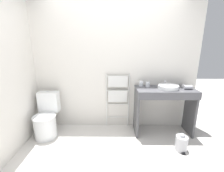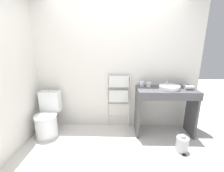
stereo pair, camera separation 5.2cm
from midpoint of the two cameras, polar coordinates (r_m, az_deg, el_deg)
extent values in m
cube|color=silver|center=(2.99, 1.31, 6.91)|extent=(3.31, 0.12, 2.45)
cube|color=silver|center=(2.80, -33.58, 3.87)|extent=(0.12, 1.94, 2.45)
cylinder|color=white|center=(3.12, -23.21, -13.91)|extent=(0.39, 0.39, 0.40)
cylinder|color=white|center=(3.03, -23.62, -10.37)|extent=(0.41, 0.41, 0.02)
cube|color=white|center=(3.18, -22.01, -5.36)|extent=(0.38, 0.17, 0.40)
cylinder|color=silver|center=(3.12, -22.37, -1.84)|extent=(0.05, 0.05, 0.01)
cylinder|color=white|center=(3.07, -1.26, -5.69)|extent=(0.02, 0.02, 1.12)
cylinder|color=white|center=(3.08, 7.19, -5.74)|extent=(0.02, 0.02, 1.12)
cylinder|color=white|center=(3.21, 2.88, -11.73)|extent=(0.45, 0.02, 0.02)
cylinder|color=white|center=(3.09, 2.95, -6.90)|extent=(0.45, 0.02, 0.02)
cylinder|color=white|center=(3.00, 3.03, -1.71)|extent=(0.45, 0.02, 0.02)
cylinder|color=white|center=(2.93, 3.10, 3.78)|extent=(0.45, 0.02, 0.02)
cube|color=silver|center=(2.92, 3.09, 1.76)|extent=(0.39, 0.04, 0.22)
cube|color=silver|center=(3.00, 3.01, -3.91)|extent=(0.38, 0.04, 0.24)
cube|color=#4C4C51|center=(2.89, 20.49, -1.33)|extent=(1.06, 0.50, 0.03)
cube|color=#4C4C51|center=(2.70, 21.94, -4.13)|extent=(1.06, 0.02, 0.10)
cube|color=#4C4C4F|center=(2.93, 10.03, -9.78)|extent=(0.04, 0.43, 0.86)
cube|color=#4C4C4F|center=(3.24, 28.45, -8.98)|extent=(0.04, 0.43, 0.86)
cylinder|color=white|center=(2.87, 21.50, -0.47)|extent=(0.36, 0.36, 0.07)
cylinder|color=silver|center=(2.86, 21.55, 0.11)|extent=(0.30, 0.30, 0.01)
cylinder|color=silver|center=(3.06, 20.25, 0.99)|extent=(0.02, 0.02, 0.11)
cylinder|color=silver|center=(3.01, 20.59, 1.61)|extent=(0.02, 0.09, 0.02)
cylinder|color=white|center=(2.93, 11.88, 0.87)|extent=(0.08, 0.08, 0.10)
cylinder|color=white|center=(2.90, 14.33, 0.52)|extent=(0.08, 0.08, 0.09)
cylinder|color=#B7B7BC|center=(2.97, 27.79, -0.58)|extent=(0.14, 0.08, 0.08)
cone|color=#9C9CA0|center=(3.01, 29.38, -0.59)|extent=(0.05, 0.07, 0.07)
cube|color=#B7B7BC|center=(3.03, 26.61, -0.16)|extent=(0.05, 0.09, 0.05)
cylinder|color=#B7B7BC|center=(2.82, 25.64, -19.38)|extent=(0.19, 0.19, 0.24)
sphere|color=#B7B7BC|center=(2.75, 25.98, -16.96)|extent=(0.09, 0.09, 0.09)
cube|color=black|center=(2.80, 26.33, -22.47)|extent=(0.05, 0.04, 0.02)
camera|label=1|loc=(0.03, -89.36, 0.17)|focal=24.00mm
camera|label=2|loc=(0.03, 90.64, -0.17)|focal=24.00mm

